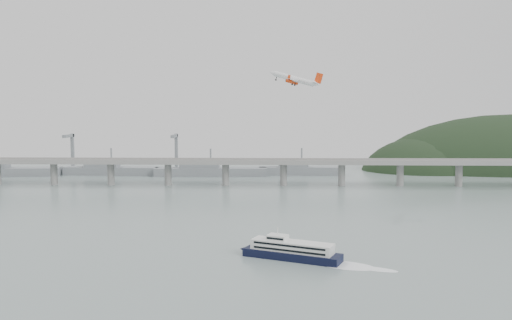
{
  "coord_description": "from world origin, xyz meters",
  "views": [
    {
      "loc": [
        8.19,
        -263.58,
        66.61
      ],
      "look_at": [
        0.0,
        55.0,
        36.0
      ],
      "focal_mm": 38.0,
      "sensor_mm": 36.0,
      "label": 1
    }
  ],
  "objects": [
    {
      "name": "distant_fleet",
      "position": [
        -155.36,
        265.08,
        6.22
      ],
      "size": [
        453.0,
        60.9,
        40.0
      ],
      "color": "slate",
      "rests_on": "ground"
    },
    {
      "name": "ground",
      "position": [
        0.0,
        0.0,
        0.0
      ],
      "size": [
        900.0,
        900.0,
        0.0
      ],
      "primitive_type": "plane",
      "color": "slate",
      "rests_on": "ground"
    },
    {
      "name": "airliner",
      "position": [
        24.49,
        94.19,
        85.44
      ],
      "size": [
        35.79,
        33.53,
        12.8
      ],
      "rotation": [
        0.05,
        -0.27,
        2.75
      ],
      "color": "white",
      "rests_on": "ground"
    },
    {
      "name": "bridge",
      "position": [
        -1.15,
        200.0,
        17.65
      ],
      "size": [
        800.0,
        22.0,
        23.9
      ],
      "color": "gray",
      "rests_on": "ground"
    },
    {
      "name": "ferry",
      "position": [
        18.18,
        -28.63,
        3.71
      ],
      "size": [
        68.41,
        34.81,
        13.67
      ],
      "rotation": [
        0.0,
        0.0,
        -0.41
      ],
      "color": "black",
      "rests_on": "ground"
    }
  ]
}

